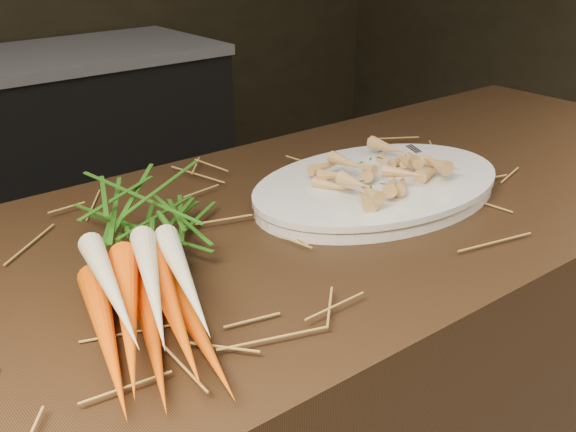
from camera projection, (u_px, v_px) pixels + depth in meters
name	position (u px, v px, depth m)	size (l,w,h in m)	color
straw_bedding	(180.00, 251.00, 0.99)	(1.40, 0.60, 0.02)	olive
root_veg_bunch	(136.00, 250.00, 0.91)	(0.34, 0.55, 0.10)	#DD3E00
serving_platter	(378.00, 189.00, 1.20)	(0.46, 0.31, 0.02)	white
roasted_veg_heap	(379.00, 167.00, 1.18)	(0.23, 0.16, 0.05)	#BE8748
serving_fork	(452.00, 163.00, 1.28)	(0.02, 0.18, 0.00)	silver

